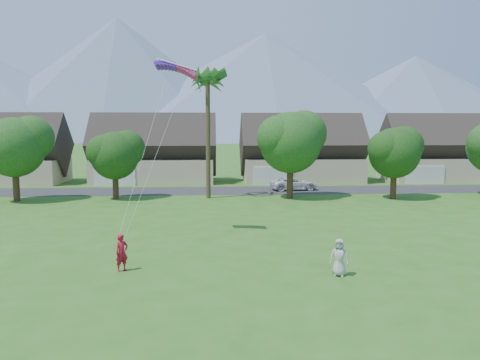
{
  "coord_description": "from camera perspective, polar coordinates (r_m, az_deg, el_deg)",
  "views": [
    {
      "loc": [
        -1.64,
        -17.19,
        6.78
      ],
      "look_at": [
        0.0,
        10.0,
        3.8
      ],
      "focal_mm": 35.0,
      "sensor_mm": 36.0,
      "label": 1
    }
  ],
  "objects": [
    {
      "name": "ground",
      "position": [
        18.56,
        1.93,
        -15.19
      ],
      "size": [
        500.0,
        500.0,
        0.0
      ],
      "primitive_type": "plane",
      "color": "#2D6019",
      "rests_on": "ground"
    },
    {
      "name": "tree_row",
      "position": [
        45.15,
        -2.82,
        3.84
      ],
      "size": [
        62.27,
        6.67,
        8.45
      ],
      "color": "#47301C",
      "rests_on": "ground"
    },
    {
      "name": "fan_palm",
      "position": [
        45.97,
        -3.97,
        12.5
      ],
      "size": [
        3.0,
        3.0,
        13.8
      ],
      "color": "#4C3D26",
      "rests_on": "ground"
    },
    {
      "name": "houses_row",
      "position": [
        60.32,
        -1.42,
        3.07
      ],
      "size": [
        72.75,
        8.19,
        8.86
      ],
      "color": "beige",
      "rests_on": "ground"
    },
    {
      "name": "parked_car",
      "position": [
        52.35,
        6.58,
        -0.44
      ],
      "size": [
        5.52,
        3.18,
        1.45
      ],
      "primitive_type": "imported",
      "rotation": [
        0.0,
        0.0,
        1.73
      ],
      "color": "silver",
      "rests_on": "ground"
    },
    {
      "name": "watcher",
      "position": [
        22.37,
        12.01,
        -9.21
      ],
      "size": [
        1.0,
        0.83,
        1.75
      ],
      "primitive_type": "imported",
      "rotation": [
        0.0,
        0.0,
        -0.37
      ],
      "color": "#B6B7B2",
      "rests_on": "ground"
    },
    {
      "name": "kite_flyer",
      "position": [
        23.28,
        -14.22,
        -8.59
      ],
      "size": [
        0.78,
        0.75,
        1.79
      ],
      "primitive_type": "imported",
      "rotation": [
        0.0,
        0.0,
        0.7
      ],
      "color": "#AB1328",
      "rests_on": "ground"
    },
    {
      "name": "parafoil_kite",
      "position": [
        29.98,
        -7.68,
        13.42
      ],
      "size": [
        2.75,
        1.15,
        0.5
      ],
      "rotation": [
        0.0,
        0.0,
        -0.12
      ],
      "color": "#581CD5",
      "rests_on": "ground"
    },
    {
      "name": "street",
      "position": [
        51.67,
        -1.6,
        -1.29
      ],
      "size": [
        90.0,
        7.0,
        0.01
      ],
      "primitive_type": "cube",
      "color": "#2D2D30",
      "rests_on": "ground"
    },
    {
      "name": "mountain_ridge",
      "position": [
        278.35,
        -0.98,
        10.84
      ],
      "size": [
        540.0,
        240.0,
        70.0
      ],
      "color": "slate",
      "rests_on": "ground"
    }
  ]
}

